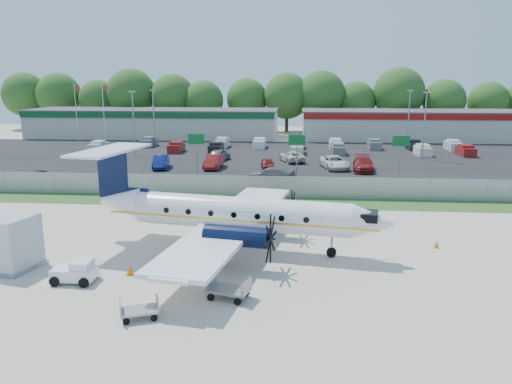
# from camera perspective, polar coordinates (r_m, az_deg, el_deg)

# --- Properties ---
(ground) EXTENTS (170.00, 170.00, 0.00)m
(ground) POSITION_cam_1_polar(r_m,az_deg,el_deg) (32.80, -0.89, -6.24)
(ground) COLOR beige
(ground) RESTS_ON ground
(grass_verge) EXTENTS (170.00, 4.00, 0.02)m
(grass_verge) POSITION_cam_1_polar(r_m,az_deg,el_deg) (44.28, 0.65, -1.19)
(grass_verge) COLOR #2D561E
(grass_verge) RESTS_ON ground
(access_road) EXTENTS (170.00, 8.00, 0.02)m
(access_road) POSITION_cam_1_polar(r_m,az_deg,el_deg) (51.08, 1.23, 0.70)
(access_road) COLOR black
(access_road) RESTS_ON ground
(parking_lot) EXTENTS (170.00, 32.00, 0.02)m
(parking_lot) POSITION_cam_1_polar(r_m,az_deg,el_deg) (71.72, 2.29, 4.20)
(parking_lot) COLOR black
(parking_lot) RESTS_ON ground
(perimeter_fence) EXTENTS (120.00, 0.06, 1.99)m
(perimeter_fence) POSITION_cam_1_polar(r_m,az_deg,el_deg) (46.00, 0.84, 0.62)
(perimeter_fence) COLOR gray
(perimeter_fence) RESTS_ON ground
(building_west) EXTENTS (46.40, 12.40, 5.24)m
(building_west) POSITION_cam_1_polar(r_m,az_deg,el_deg) (97.05, -11.52, 7.75)
(building_west) COLOR beige
(building_west) RESTS_ON ground
(building_east) EXTENTS (44.40, 12.40, 5.24)m
(building_east) POSITION_cam_1_polar(r_m,az_deg,el_deg) (95.96, 18.76, 7.28)
(building_east) COLOR beige
(building_east) RESTS_ON ground
(sign_left) EXTENTS (1.80, 0.26, 5.00)m
(sign_left) POSITION_cam_1_polar(r_m,az_deg,el_deg) (55.36, -6.82, 5.34)
(sign_left) COLOR gray
(sign_left) RESTS_ON ground
(sign_mid) EXTENTS (1.80, 0.26, 5.00)m
(sign_mid) POSITION_cam_1_polar(r_m,az_deg,el_deg) (54.23, 4.69, 5.23)
(sign_mid) COLOR gray
(sign_mid) RESTS_ON ground
(sign_right) EXTENTS (1.80, 0.26, 5.00)m
(sign_right) POSITION_cam_1_polar(r_m,az_deg,el_deg) (55.31, 16.20, 4.91)
(sign_right) COLOR gray
(sign_right) RESTS_ON ground
(flagpole_west) EXTENTS (1.06, 0.12, 10.00)m
(flagpole_west) POSITION_cam_1_polar(r_m,az_deg,el_deg) (94.45, -19.84, 8.96)
(flagpole_west) COLOR white
(flagpole_west) RESTS_ON ground
(flagpole_east) EXTENTS (1.06, 0.12, 10.00)m
(flagpole_east) POSITION_cam_1_polar(r_m,az_deg,el_deg) (92.50, -16.99, 9.09)
(flagpole_east) COLOR white
(flagpole_east) RESTS_ON ground
(light_pole_nw) EXTENTS (0.90, 0.35, 9.09)m
(light_pole_nw) POSITION_cam_1_polar(r_m,az_deg,el_deg) (72.84, -13.83, 8.11)
(light_pole_nw) COLOR gray
(light_pole_nw) RESTS_ON ground
(light_pole_ne) EXTENTS (0.90, 0.35, 9.09)m
(light_pole_ne) POSITION_cam_1_polar(r_m,az_deg,el_deg) (71.11, 18.73, 7.70)
(light_pole_ne) COLOR gray
(light_pole_ne) RESTS_ON ground
(light_pole_sw) EXTENTS (0.90, 0.35, 9.09)m
(light_pole_sw) POSITION_cam_1_polar(r_m,az_deg,el_deg) (82.36, -11.62, 8.71)
(light_pole_sw) COLOR gray
(light_pole_sw) RESTS_ON ground
(light_pole_se) EXTENTS (0.90, 0.35, 9.09)m
(light_pole_se) POSITION_cam_1_polar(r_m,az_deg,el_deg) (80.83, 17.06, 8.34)
(light_pole_se) COLOR gray
(light_pole_se) RESTS_ON ground
(tree_line) EXTENTS (112.00, 6.00, 14.00)m
(tree_line) POSITION_cam_1_polar(r_m,az_deg,el_deg) (105.45, 3.13, 6.93)
(tree_line) COLOR #275318
(tree_line) RESTS_ON ground
(aircraft) EXTENTS (20.20, 19.82, 6.17)m
(aircraft) POSITION_cam_1_polar(r_m,az_deg,el_deg) (31.70, -2.48, -2.42)
(aircraft) COLOR white
(aircraft) RESTS_ON ground
(pushback_tug) EXTENTS (2.24, 1.60, 1.20)m
(pushback_tug) POSITION_cam_1_polar(r_m,az_deg,el_deg) (28.81, -19.85, -8.56)
(pushback_tug) COLOR white
(pushback_tug) RESTS_ON ground
(baggage_cart_near) EXTENTS (2.30, 1.73, 1.08)m
(baggage_cart_near) POSITION_cam_1_polar(r_m,az_deg,el_deg) (25.27, -3.16, -11.00)
(baggage_cart_near) COLOR gray
(baggage_cart_near) RESTS_ON ground
(baggage_cart_far) EXTENTS (1.99, 1.59, 0.91)m
(baggage_cart_far) POSITION_cam_1_polar(r_m,az_deg,el_deg) (23.94, -13.19, -12.95)
(baggage_cart_far) COLOR gray
(baggage_cart_far) RESTS_ON ground
(service_container) EXTENTS (3.33, 3.33, 3.08)m
(service_container) POSITION_cam_1_polar(r_m,az_deg,el_deg) (32.02, -26.30, -5.38)
(service_container) COLOR silver
(service_container) RESTS_ON ground
(cone_nose) EXTENTS (0.34, 0.34, 0.48)m
(cone_nose) POSITION_cam_1_polar(r_m,az_deg,el_deg) (34.51, 19.92, -5.66)
(cone_nose) COLOR orange
(cone_nose) RESTS_ON ground
(cone_port_wing) EXTENTS (0.43, 0.43, 0.62)m
(cone_port_wing) POSITION_cam_1_polar(r_m,az_deg,el_deg) (29.02, -14.20, -8.62)
(cone_port_wing) COLOR orange
(cone_port_wing) RESTS_ON ground
(cone_starboard_wing) EXTENTS (0.40, 0.40, 0.57)m
(cone_starboard_wing) POSITION_cam_1_polar(r_m,az_deg,el_deg) (42.49, 2.88, -1.44)
(cone_starboard_wing) COLOR orange
(cone_starboard_wing) RESTS_ON ground
(road_car_west) EXTENTS (4.74, 2.39, 1.49)m
(road_car_west) POSITION_cam_1_polar(r_m,az_deg,el_deg) (55.78, -23.37, 0.66)
(road_car_west) COLOR black
(road_car_west) RESTS_ON ground
(road_car_mid) EXTENTS (5.70, 3.37, 1.55)m
(road_car_mid) POSITION_cam_1_polar(r_m,az_deg,el_deg) (53.36, 1.68, 1.21)
(road_car_mid) COLOR #595B5E
(road_car_mid) RESTS_ON ground
(parked_car_a) EXTENTS (2.50, 5.10, 1.61)m
(parked_car_a) POSITION_cam_1_polar(r_m,az_deg,el_deg) (62.32, -10.79, 2.67)
(parked_car_a) COLOR navy
(parked_car_a) RESTS_ON ground
(parked_car_b) EXTENTS (1.90, 5.14, 1.68)m
(parked_car_b) POSITION_cam_1_polar(r_m,az_deg,el_deg) (61.44, -4.84, 2.70)
(parked_car_b) COLOR maroon
(parked_car_b) RESTS_ON ground
(parked_car_c) EXTENTS (2.08, 4.07, 1.33)m
(parked_car_c) POSITION_cam_1_polar(r_m,az_deg,el_deg) (60.65, 1.35, 2.61)
(parked_car_c) COLOR maroon
(parked_car_c) RESTS_ON ground
(parked_car_d) EXTENTS (3.77, 6.12, 1.58)m
(parked_car_d) POSITION_cam_1_polar(r_m,az_deg,el_deg) (61.76, 8.92, 2.65)
(parked_car_d) COLOR silver
(parked_car_d) RESTS_ON ground
(parked_car_e) EXTENTS (2.88, 5.98, 1.68)m
(parked_car_e) POSITION_cam_1_polar(r_m,az_deg,el_deg) (60.85, 12.10, 2.37)
(parked_car_e) COLOR maroon
(parked_car_e) RESTS_ON ground
(parked_car_f) EXTENTS (2.90, 5.00, 1.60)m
(parked_car_f) POSITION_cam_1_polar(r_m,az_deg,el_deg) (67.18, -4.23, 3.58)
(parked_car_f) COLOR #595B5E
(parked_car_f) RESTS_ON ground
(parked_car_g) EXTENTS (3.94, 5.65, 1.43)m
(parked_car_g) POSITION_cam_1_polar(r_m,az_deg,el_deg) (66.29, 4.09, 3.46)
(parked_car_g) COLOR beige
(parked_car_g) RESTS_ON ground
(far_parking_rows) EXTENTS (56.00, 10.00, 1.60)m
(far_parking_rows) POSITION_cam_1_polar(r_m,az_deg,el_deg) (76.67, 2.46, 4.74)
(far_parking_rows) COLOR gray
(far_parking_rows) RESTS_ON ground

